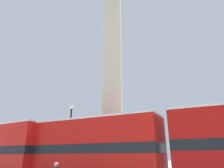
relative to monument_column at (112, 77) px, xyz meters
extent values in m
cube|color=#BCB29E|center=(0.00, 0.00, -8.35)|extent=(3.35, 3.35, 1.19)
cylinder|color=#BCB29E|center=(0.00, 0.00, 2.39)|extent=(2.20, 2.20, 20.29)
cube|color=#B7140F|center=(1.31, -6.44, -8.81)|extent=(10.41, 2.84, 1.64)
cube|color=black|center=(1.31, -6.44, -7.72)|extent=(10.41, 2.79, 0.55)
cube|color=#B7140F|center=(1.31, -6.44, -6.69)|extent=(10.41, 2.84, 1.51)
cube|color=silver|center=(1.31, -6.44, -5.87)|extent=(10.41, 2.84, 0.12)
cube|color=#BCB29E|center=(-8.08, 5.55, -8.57)|extent=(4.64, 4.09, 3.14)
ellipsoid|color=brown|center=(-8.08, 5.55, -5.34)|extent=(2.23, 1.71, 0.97)
cone|color=brown|center=(-7.20, 5.15, -4.90)|extent=(1.07, 0.87, 1.02)
cylinder|color=brown|center=(-8.08, 5.55, -4.40)|extent=(0.36, 0.36, 0.90)
sphere|color=brown|center=(-8.08, 5.55, -3.81)|extent=(0.28, 0.28, 0.28)
cylinder|color=brown|center=(-7.38, 5.53, -6.41)|extent=(0.20, 0.20, 1.18)
cylinder|color=brown|center=(-7.60, 5.04, -6.41)|extent=(0.20, 0.20, 1.18)
cylinder|color=brown|center=(-8.55, 6.06, -6.41)|extent=(0.20, 0.20, 1.18)
cylinder|color=brown|center=(-8.77, 5.58, -6.41)|extent=(0.20, 0.20, 1.18)
cylinder|color=black|center=(-2.68, -3.16, -7.02)|extent=(0.14, 0.14, 6.23)
sphere|color=white|center=(-2.68, -3.16, -3.72)|extent=(0.37, 0.37, 0.37)
sphere|color=tan|center=(1.88, -9.51, -8.54)|extent=(0.22, 0.22, 0.22)
camera|label=1|loc=(9.51, -17.75, -8.18)|focal=32.00mm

